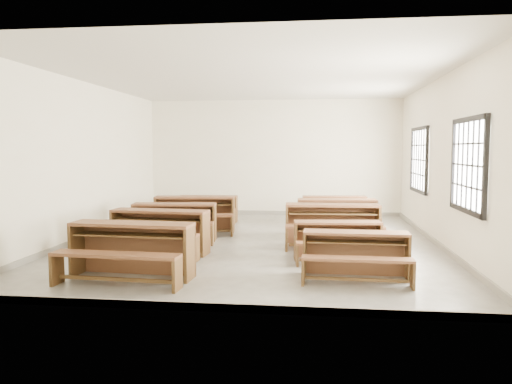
# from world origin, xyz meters

# --- Properties ---
(room) EXTENTS (8.50, 8.50, 3.20)m
(room) POSITION_xyz_m (0.09, 0.00, 2.14)
(room) COLOR gray
(room) RESTS_ON ground
(desk_set_0) EXTENTS (1.82, 1.03, 0.80)m
(desk_set_0) POSITION_xyz_m (-1.45, -2.93, 0.46)
(desk_set_0) COLOR brown
(desk_set_0) RESTS_ON ground
(desk_set_1) EXTENTS (1.80, 1.05, 0.77)m
(desk_set_1) POSITION_xyz_m (-1.57, -1.28, 0.45)
(desk_set_1) COLOR brown
(desk_set_1) RESTS_ON ground
(desk_set_2) EXTENTS (1.75, 1.04, 0.75)m
(desk_set_2) POSITION_xyz_m (-1.66, -0.00, 0.44)
(desk_set_2) COLOR brown
(desk_set_2) RESTS_ON ground
(desk_set_3) EXTENTS (1.85, 1.11, 0.79)m
(desk_set_3) POSITION_xyz_m (-1.50, 1.06, 0.46)
(desk_set_3) COLOR brown
(desk_set_3) RESTS_ON ground
(desk_set_4) EXTENTS (1.50, 0.82, 0.66)m
(desk_set_4) POSITION_xyz_m (-1.53, 2.59, 0.38)
(desk_set_4) COLOR brown
(desk_set_4) RESTS_ON ground
(desk_set_5) EXTENTS (1.51, 0.81, 0.67)m
(desk_set_5) POSITION_xyz_m (1.73, -2.58, 0.39)
(desk_set_5) COLOR brown
(desk_set_5) RESTS_ON ground
(desk_set_6) EXTENTS (1.50, 0.89, 0.65)m
(desk_set_6) POSITION_xyz_m (1.53, -1.42, 0.38)
(desk_set_6) COLOR brown
(desk_set_6) RESTS_ON ground
(desk_set_7) EXTENTS (1.82, 1.00, 0.80)m
(desk_set_7) POSITION_xyz_m (1.49, -0.20, 0.47)
(desk_set_7) COLOR brown
(desk_set_7) RESTS_ON ground
(desk_set_8) EXTENTS (1.74, 0.97, 0.76)m
(desk_set_8) POSITION_xyz_m (1.63, 1.11, 0.44)
(desk_set_8) COLOR brown
(desk_set_8) RESTS_ON ground
(desk_set_9) EXTENTS (1.60, 0.92, 0.69)m
(desk_set_9) POSITION_xyz_m (1.63, 2.54, 0.40)
(desk_set_9) COLOR brown
(desk_set_9) RESTS_ON ground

